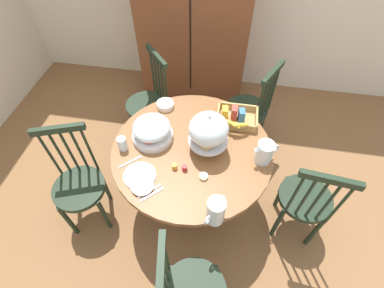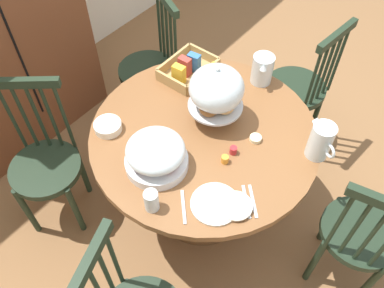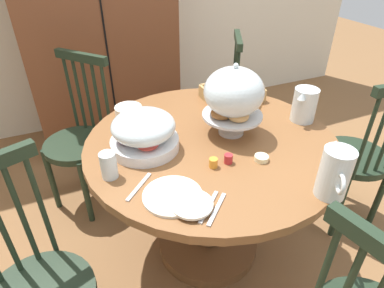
{
  "view_description": "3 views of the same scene",
  "coord_description": "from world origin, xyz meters",
  "px_view_note": "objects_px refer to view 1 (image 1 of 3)",
  "views": [
    {
      "loc": [
        0.1,
        -1.25,
        2.35
      ],
      "look_at": [
        -0.12,
        0.01,
        0.79
      ],
      "focal_mm": 26.45,
      "sensor_mm": 36.0,
      "label": 1
    },
    {
      "loc": [
        -1.2,
        -0.76,
        2.3
      ],
      "look_at": [
        -0.22,
        0.01,
        0.74
      ],
      "focal_mm": 37.77,
      "sensor_mm": 36.0,
      "label": 2
    },
    {
      "loc": [
        -0.72,
        -1.14,
        1.56
      ],
      "look_at": [
        -0.22,
        0.01,
        0.74
      ],
      "focal_mm": 30.95,
      "sensor_mm": 36.0,
      "label": 3
    }
  ],
  "objects_px": {
    "windsor_chair_facing_door": "(79,185)",
    "wooden_armoire": "(195,15)",
    "windsor_chair_host_seat": "(305,200)",
    "china_plate_large": "(140,176)",
    "windsor_chair_near_window": "(249,110)",
    "cereal_basket": "(236,118)",
    "fruit_platter_covered": "(152,130)",
    "pastry_stand_with_dome": "(209,130)",
    "butter_dish": "(204,177)",
    "milk_pitcher": "(264,153)",
    "cereal_bowl": "(165,105)",
    "dining_table": "(192,166)",
    "drinking_glass": "(122,144)",
    "orange_juice_pitcher": "(216,212)",
    "windsor_chair_by_cabinet": "(149,104)",
    "china_plate_small": "(142,186)"
  },
  "relations": [
    {
      "from": "windsor_chair_facing_door",
      "to": "wooden_armoire",
      "type": "bearing_deg",
      "value": 70.72
    },
    {
      "from": "windsor_chair_host_seat",
      "to": "china_plate_large",
      "type": "bearing_deg",
      "value": -171.89
    },
    {
      "from": "windsor_chair_near_window",
      "to": "cereal_basket",
      "type": "distance_m",
      "value": 0.58
    },
    {
      "from": "fruit_platter_covered",
      "to": "cereal_basket",
      "type": "xyz_separation_m",
      "value": [
        0.59,
        0.27,
        -0.04
      ]
    },
    {
      "from": "fruit_platter_covered",
      "to": "china_plate_large",
      "type": "relative_size",
      "value": 1.36
    },
    {
      "from": "windsor_chair_facing_door",
      "to": "pastry_stand_with_dome",
      "type": "height_order",
      "value": "pastry_stand_with_dome"
    },
    {
      "from": "pastry_stand_with_dome",
      "to": "butter_dish",
      "type": "height_order",
      "value": "pastry_stand_with_dome"
    },
    {
      "from": "milk_pitcher",
      "to": "cereal_bowl",
      "type": "bearing_deg",
      "value": 152.46
    },
    {
      "from": "wooden_armoire",
      "to": "dining_table",
      "type": "distance_m",
      "value": 1.58
    },
    {
      "from": "windsor_chair_host_seat",
      "to": "drinking_glass",
      "type": "bearing_deg",
      "value": 178.3
    },
    {
      "from": "windsor_chair_host_seat",
      "to": "butter_dish",
      "type": "relative_size",
      "value": 16.25
    },
    {
      "from": "fruit_platter_covered",
      "to": "milk_pitcher",
      "type": "height_order",
      "value": "fruit_platter_covered"
    },
    {
      "from": "fruit_platter_covered",
      "to": "orange_juice_pitcher",
      "type": "relative_size",
      "value": 1.55
    },
    {
      "from": "wooden_armoire",
      "to": "windsor_chair_facing_door",
      "type": "height_order",
      "value": "wooden_armoire"
    },
    {
      "from": "windsor_chair_by_cabinet",
      "to": "milk_pitcher",
      "type": "distance_m",
      "value": 1.32
    },
    {
      "from": "windsor_chair_host_seat",
      "to": "china_plate_large",
      "type": "relative_size",
      "value": 4.43
    },
    {
      "from": "windsor_chair_host_seat",
      "to": "drinking_glass",
      "type": "distance_m",
      "value": 1.41
    },
    {
      "from": "pastry_stand_with_dome",
      "to": "china_plate_small",
      "type": "xyz_separation_m",
      "value": [
        -0.37,
        -0.39,
        -0.18
      ]
    },
    {
      "from": "wooden_armoire",
      "to": "butter_dish",
      "type": "distance_m",
      "value": 1.77
    },
    {
      "from": "fruit_platter_covered",
      "to": "milk_pitcher",
      "type": "distance_m",
      "value": 0.81
    },
    {
      "from": "windsor_chair_host_seat",
      "to": "orange_juice_pitcher",
      "type": "distance_m",
      "value": 0.85
    },
    {
      "from": "windsor_chair_facing_door",
      "to": "butter_dish",
      "type": "distance_m",
      "value": 1.0
    },
    {
      "from": "dining_table",
      "to": "pastry_stand_with_dome",
      "type": "xyz_separation_m",
      "value": [
        0.11,
        0.02,
        0.42
      ]
    },
    {
      "from": "fruit_platter_covered",
      "to": "butter_dish",
      "type": "xyz_separation_m",
      "value": [
        0.42,
        -0.28,
        -0.07
      ]
    },
    {
      "from": "windsor_chair_near_window",
      "to": "milk_pitcher",
      "type": "distance_m",
      "value": 0.88
    },
    {
      "from": "fruit_platter_covered",
      "to": "cereal_bowl",
      "type": "height_order",
      "value": "fruit_platter_covered"
    },
    {
      "from": "windsor_chair_near_window",
      "to": "windsor_chair_by_cabinet",
      "type": "relative_size",
      "value": 1.0
    },
    {
      "from": "dining_table",
      "to": "pastry_stand_with_dome",
      "type": "bearing_deg",
      "value": 7.98
    },
    {
      "from": "pastry_stand_with_dome",
      "to": "cereal_bowl",
      "type": "height_order",
      "value": "pastry_stand_with_dome"
    },
    {
      "from": "cereal_basket",
      "to": "butter_dish",
      "type": "height_order",
      "value": "cereal_basket"
    },
    {
      "from": "wooden_armoire",
      "to": "pastry_stand_with_dome",
      "type": "height_order",
      "value": "wooden_armoire"
    },
    {
      "from": "windsor_chair_host_seat",
      "to": "china_plate_large",
      "type": "distance_m",
      "value": 1.23
    },
    {
      "from": "wooden_armoire",
      "to": "windsor_chair_host_seat",
      "type": "relative_size",
      "value": 2.01
    },
    {
      "from": "china_plate_small",
      "to": "windsor_chair_by_cabinet",
      "type": "bearing_deg",
      "value": 104.77
    },
    {
      "from": "wooden_armoire",
      "to": "china_plate_small",
      "type": "relative_size",
      "value": 13.07
    },
    {
      "from": "windsor_chair_by_cabinet",
      "to": "fruit_platter_covered",
      "type": "distance_m",
      "value": 0.78
    },
    {
      "from": "windsor_chair_facing_door",
      "to": "windsor_chair_by_cabinet",
      "type": "bearing_deg",
      "value": 73.31
    },
    {
      "from": "windsor_chair_by_cabinet",
      "to": "china_plate_large",
      "type": "xyz_separation_m",
      "value": [
        0.24,
        -0.99,
        0.29
      ]
    },
    {
      "from": "windsor_chair_near_window",
      "to": "butter_dish",
      "type": "height_order",
      "value": "windsor_chair_near_window"
    },
    {
      "from": "fruit_platter_covered",
      "to": "cereal_basket",
      "type": "bearing_deg",
      "value": 24.54
    },
    {
      "from": "orange_juice_pitcher",
      "to": "china_plate_large",
      "type": "xyz_separation_m",
      "value": [
        -0.53,
        0.22,
        -0.08
      ]
    },
    {
      "from": "windsor_chair_by_cabinet",
      "to": "windsor_chair_host_seat",
      "type": "xyz_separation_m",
      "value": [
        1.42,
        -0.82,
        0.0
      ]
    },
    {
      "from": "cereal_basket",
      "to": "butter_dish",
      "type": "xyz_separation_m",
      "value": [
        -0.17,
        -0.55,
        -0.03
      ]
    },
    {
      "from": "butter_dish",
      "to": "milk_pitcher",
      "type": "bearing_deg",
      "value": 29.05
    },
    {
      "from": "windsor_chair_near_window",
      "to": "china_plate_large",
      "type": "height_order",
      "value": "windsor_chair_near_window"
    },
    {
      "from": "orange_juice_pitcher",
      "to": "dining_table",
      "type": "bearing_deg",
      "value": 113.75
    },
    {
      "from": "china_plate_large",
      "to": "cereal_bowl",
      "type": "distance_m",
      "value": 0.69
    },
    {
      "from": "wooden_armoire",
      "to": "milk_pitcher",
      "type": "xyz_separation_m",
      "value": [
        0.72,
        -1.51,
        -0.17
      ]
    },
    {
      "from": "fruit_platter_covered",
      "to": "china_plate_small",
      "type": "xyz_separation_m",
      "value": [
        0.04,
        -0.42,
        -0.07
      ]
    },
    {
      "from": "dining_table",
      "to": "windsor_chair_near_window",
      "type": "height_order",
      "value": "windsor_chair_near_window"
    }
  ]
}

